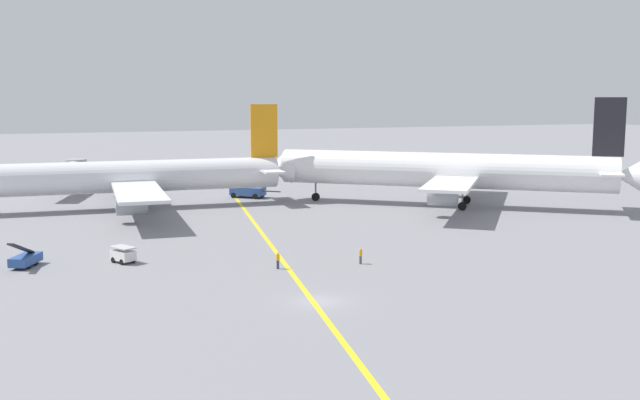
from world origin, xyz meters
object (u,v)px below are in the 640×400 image
Objects in this scene: gse_baggage_cart_trailing at (123,255)px; ground_crew_wing_walker_right at (361,256)px; ground_crew_marshaller_foreground at (278,260)px; gse_belt_loader_portside at (25,259)px; airliner_at_gate_left at (119,178)px; pushback_tug at (247,190)px; airliner_being_pushed at (445,171)px; jet_bridge at (67,173)px.

gse_baggage_cart_trailing reaches higher than ground_crew_wing_walker_right.
ground_crew_marshaller_foreground is at bearing -30.01° from gse_baggage_cart_trailing.
ground_crew_wing_walker_right is at bearing -18.36° from gse_belt_loader_portside.
ground_crew_wing_walker_right is 0.97× the size of ground_crew_marshaller_foreground.
pushback_tug is at bearing 14.13° from airliner_at_gate_left.
airliner_at_gate_left reaches higher than gse_baggage_cart_trailing.
airliner_being_pushed is 48.67m from ground_crew_marshaller_foreground.
ground_crew_marshaller_foreground is (-8.69, 0.92, 0.03)m from ground_crew_wing_walker_right.
pushback_tug is 54.07m from gse_belt_loader_portside.
airliner_at_gate_left reaches higher than gse_belt_loader_portside.
gse_belt_loader_portside reaches higher than gse_baggage_cart_trailing.
jet_bridge is (-7.08, 20.49, -1.03)m from airliner_at_gate_left.
gse_belt_loader_portside is at bearing -129.50° from pushback_tug.
gse_belt_loader_portside is 0.25× the size of jet_bridge.
ground_crew_marshaller_foreground is at bearing -22.50° from gse_belt_loader_portside.
gse_baggage_cart_trailing is 0.63× the size of gse_belt_loader_portside.
airliner_being_pushed reaches higher than ground_crew_marshaller_foreground.
airliner_being_pushed is 6.31× the size of pushback_tug.
airliner_at_gate_left is 21.70m from jet_bridge.
gse_belt_loader_portside reaches higher than ground_crew_wing_walker_right.
ground_crew_wing_walker_right is 72.76m from jet_bridge.
pushback_tug is 32.43m from jet_bridge.
airliner_being_pushed is 29.10× the size of ground_crew_wing_walker_right.
airliner_being_pushed reaches higher than airliner_at_gate_left.
ground_crew_wing_walker_right is at bearing -21.77° from gse_baggage_cart_trailing.
airliner_at_gate_left is 33.29× the size of ground_crew_wing_walker_right.
gse_belt_loader_portside is at bearing -109.53° from airliner_at_gate_left.
ground_crew_marshaller_foreground is 69.14m from jet_bridge.
gse_baggage_cart_trailing is 58.59m from jet_bridge.
ground_crew_marshaller_foreground is (14.34, -8.28, 0.05)m from gse_baggage_cart_trailing.
ground_crew_marshaller_foreground is at bearing 173.97° from ground_crew_wing_walker_right.
gse_belt_loader_portside is at bearing 157.50° from ground_crew_marshaller_foreground.
ground_crew_marshaller_foreground reaches higher than ground_crew_wing_walker_right.
pushback_tug is at bearing 88.01° from ground_crew_wing_walker_right.
airliner_at_gate_left is 22.48m from pushback_tug.
airliner_being_pushed is at bearing 39.95° from ground_crew_marshaller_foreground.
airliner_being_pushed is at bearing 23.91° from gse_baggage_cart_trailing.
gse_baggage_cart_trailing is at bearing -156.09° from airliner_being_pushed.
airliner_at_gate_left is at bearing 162.61° from airliner_being_pushed.
airliner_being_pushed is at bearing 19.18° from gse_belt_loader_portside.
airliner_being_pushed reaches higher than gse_belt_loader_portside.
airliner_being_pushed is 64.77m from gse_belt_loader_portside.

